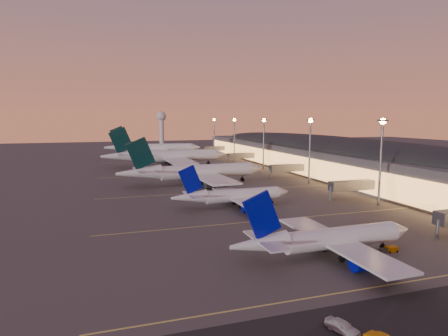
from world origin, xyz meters
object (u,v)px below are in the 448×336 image
(airliner_wide_near, at_px, (194,172))
(service_van_c, at_px, (342,326))
(airliner_narrow_north, at_px, (233,196))
(radar_tower, at_px, (162,123))
(baggage_tug_a, at_px, (389,249))
(airliner_narrow_south, at_px, (327,239))
(airliner_wide_mid, at_px, (167,156))
(airliner_wide_far, at_px, (154,148))

(airliner_wide_near, xyz_separation_m, service_van_c, (-6.67, -106.05, -4.17))
(airliner_narrow_north, distance_m, radar_tower, 249.90)
(baggage_tug_a, bearing_deg, radar_tower, 93.41)
(airliner_narrow_south, relative_size, radar_tower, 1.17)
(airliner_narrow_north, height_order, baggage_tug_a, airliner_narrow_north)
(baggage_tug_a, bearing_deg, airliner_wide_mid, 101.29)
(airliner_wide_mid, relative_size, baggage_tug_a, 18.93)
(airliner_wide_mid, distance_m, baggage_tug_a, 145.09)
(radar_tower, bearing_deg, airliner_wide_far, -101.98)
(airliner_wide_near, height_order, radar_tower, radar_tower)
(airliner_narrow_north, bearing_deg, airliner_narrow_south, -86.93)
(airliner_narrow_south, xyz_separation_m, airliner_wide_near, (-5.33, 83.98, 1.41))
(airliner_narrow_south, height_order, radar_tower, radar_tower)
(airliner_wide_near, relative_size, service_van_c, 13.47)
(airliner_narrow_south, xyz_separation_m, service_van_c, (-12.00, -22.07, -2.76))
(radar_tower, bearing_deg, airliner_wide_near, -94.93)
(airliner_narrow_north, distance_m, airliner_wide_near, 40.89)
(airliner_narrow_south, height_order, airliner_narrow_north, airliner_narrow_south)
(airliner_narrow_south, distance_m, airliner_wide_mid, 142.58)
(baggage_tug_a, bearing_deg, airliner_narrow_north, 114.13)
(airliner_wide_mid, xyz_separation_m, airliner_wide_far, (0.48, 59.87, -0.18))
(airliner_narrow_north, distance_m, airliner_wide_far, 159.14)
(airliner_wide_far, height_order, baggage_tug_a, airliner_wide_far)
(baggage_tug_a, bearing_deg, airliner_narrow_south, 178.21)
(airliner_wide_far, bearing_deg, airliner_wide_near, -82.11)
(airliner_narrow_south, height_order, airliner_wide_near, airliner_wide_near)
(airliner_narrow_north, height_order, airliner_wide_far, airliner_wide_far)
(airliner_wide_near, height_order, airliner_wide_mid, airliner_wide_mid)
(airliner_narrow_south, height_order, baggage_tug_a, airliner_narrow_south)
(airliner_narrow_south, distance_m, service_van_c, 25.27)
(airliner_wide_near, distance_m, service_van_c, 106.34)
(airliner_narrow_south, bearing_deg, radar_tower, 86.63)
(service_van_c, bearing_deg, airliner_narrow_south, 40.92)
(airliner_wide_far, relative_size, radar_tower, 2.02)
(airliner_narrow_south, xyz_separation_m, airliner_wide_mid, (-6.90, 142.40, 2.06))
(service_van_c, bearing_deg, radar_tower, 64.98)
(airliner_wide_mid, relative_size, airliner_wide_far, 1.03)
(airliner_wide_near, distance_m, airliner_wide_far, 118.29)
(airliner_wide_mid, distance_m, airliner_wide_far, 59.87)
(airliner_narrow_south, bearing_deg, airliner_wide_near, 92.73)
(airliner_wide_far, xyz_separation_m, radar_tower, (19.00, 89.58, 16.48))
(airliner_wide_far, relative_size, baggage_tug_a, 18.37)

